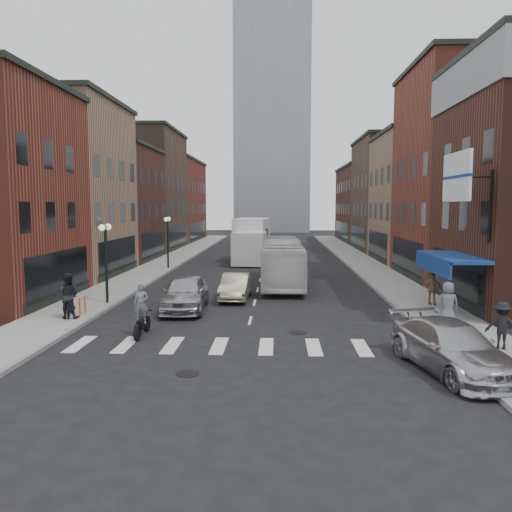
% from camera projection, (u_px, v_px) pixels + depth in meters
% --- Properties ---
extents(ground, '(160.00, 160.00, 0.00)m').
position_uv_depth(ground, '(249.00, 326.00, 20.89)').
color(ground, black).
rests_on(ground, ground).
extents(sidewalk_left, '(3.00, 74.00, 0.15)m').
position_uv_depth(sidewalk_left, '(166.00, 263.00, 43.12)').
color(sidewalk_left, gray).
rests_on(sidewalk_left, ground).
extents(sidewalk_right, '(3.00, 74.00, 0.15)m').
position_uv_depth(sidewalk_right, '(364.00, 264.00, 42.37)').
color(sidewalk_right, gray).
rests_on(sidewalk_right, ground).
extents(curb_left, '(0.20, 74.00, 0.16)m').
position_uv_depth(curb_left, '(183.00, 264.00, 43.06)').
color(curb_left, gray).
rests_on(curb_left, ground).
extents(curb_right, '(0.20, 74.00, 0.16)m').
position_uv_depth(curb_right, '(346.00, 265.00, 42.44)').
color(curb_right, gray).
rests_on(curb_right, ground).
extents(crosswalk_stripes, '(12.00, 2.20, 0.01)m').
position_uv_depth(crosswalk_stripes, '(244.00, 346.00, 17.91)').
color(crosswalk_stripes, silver).
rests_on(crosswalk_stripes, ground).
extents(bldg_left_mid_a, '(10.30, 10.20, 12.30)m').
position_uv_depth(bldg_left_mid_a, '(47.00, 189.00, 34.84)').
color(bldg_left_mid_a, '#A17A59').
rests_on(bldg_left_mid_a, ground).
extents(bldg_left_mid_b, '(10.30, 10.20, 10.30)m').
position_uv_depth(bldg_left_mid_b, '(98.00, 204.00, 44.88)').
color(bldg_left_mid_b, '#442218').
rests_on(bldg_left_mid_b, ground).
extents(bldg_left_far_a, '(10.30, 12.20, 13.30)m').
position_uv_depth(bldg_left_far_a, '(133.00, 191.00, 55.66)').
color(bldg_left_far_a, '#493424').
rests_on(bldg_left_far_a, ground).
extents(bldg_left_far_b, '(10.30, 16.20, 11.30)m').
position_uv_depth(bldg_left_far_b, '(162.00, 201.00, 69.67)').
color(bldg_left_far_b, maroon).
rests_on(bldg_left_far_b, ground).
extents(bldg_right_mid_a, '(10.30, 10.20, 14.30)m').
position_uv_depth(bldg_right_mid_a, '(484.00, 174.00, 33.41)').
color(bldg_right_mid_a, maroon).
rests_on(bldg_right_mid_a, ground).
extents(bldg_right_mid_b, '(10.30, 10.20, 11.30)m').
position_uv_depth(bldg_right_mid_b, '(436.00, 198.00, 43.50)').
color(bldg_right_mid_b, '#A17A59').
rests_on(bldg_right_mid_b, ground).
extents(bldg_right_far_a, '(10.30, 12.20, 12.30)m').
position_uv_depth(bldg_right_far_a, '(405.00, 195.00, 54.38)').
color(bldg_right_far_a, '#493424').
rests_on(bldg_right_far_a, ground).
extents(bldg_right_far_b, '(10.30, 16.20, 10.30)m').
position_uv_depth(bldg_right_far_b, '(379.00, 204.00, 68.40)').
color(bldg_right_far_b, '#442218').
rests_on(bldg_right_far_b, ground).
extents(awning_blue, '(1.80, 5.00, 0.78)m').
position_uv_depth(awning_blue, '(447.00, 258.00, 22.71)').
color(awning_blue, navy).
rests_on(awning_blue, ground).
extents(billboard_sign, '(1.52, 3.00, 3.70)m').
position_uv_depth(billboard_sign, '(459.00, 179.00, 20.38)').
color(billboard_sign, black).
rests_on(billboard_sign, ground).
extents(distant_tower, '(14.00, 14.00, 50.00)m').
position_uv_depth(distant_tower, '(272.00, 101.00, 95.85)').
color(distant_tower, '#9399A0').
rests_on(distant_tower, ground).
extents(streetlamp_near, '(0.32, 1.22, 4.11)m').
position_uv_depth(streetlamp_near, '(106.00, 248.00, 24.89)').
color(streetlamp_near, black).
rests_on(streetlamp_near, ground).
extents(streetlamp_far, '(0.32, 1.22, 4.11)m').
position_uv_depth(streetlamp_far, '(168.00, 233.00, 38.81)').
color(streetlamp_far, black).
rests_on(streetlamp_far, ground).
extents(bike_rack, '(0.08, 0.68, 0.80)m').
position_uv_depth(bike_rack, '(82.00, 305.00, 22.46)').
color(bike_rack, '#D8590C').
rests_on(bike_rack, sidewalk_left).
extents(box_truck, '(3.19, 9.02, 3.84)m').
position_uv_depth(box_truck, '(251.00, 241.00, 44.12)').
color(box_truck, white).
rests_on(box_truck, ground).
extents(motorcycle_rider, '(0.60, 2.03, 2.07)m').
position_uv_depth(motorcycle_rider, '(142.00, 312.00, 19.20)').
color(motorcycle_rider, black).
rests_on(motorcycle_rider, ground).
extents(transit_bus, '(2.61, 10.59, 2.94)m').
position_uv_depth(transit_bus, '(282.00, 262.00, 31.66)').
color(transit_bus, silver).
rests_on(transit_bus, ground).
extents(sedan_left_near, '(2.21, 5.03, 1.69)m').
position_uv_depth(sedan_left_near, '(185.00, 293.00, 23.93)').
color(sedan_left_near, '#B0B0B5').
rests_on(sedan_left_near, ground).
extents(sedan_left_far, '(1.53, 4.11, 1.34)m').
position_uv_depth(sedan_left_far, '(235.00, 287.00, 26.83)').
color(sedan_left_far, '#B0A98E').
rests_on(sedan_left_far, ground).
extents(curb_car, '(3.20, 5.49, 1.49)m').
position_uv_depth(curb_car, '(452.00, 347.00, 15.15)').
color(curb_car, '#B8B8BD').
rests_on(curb_car, ground).
extents(parked_bicycle, '(1.17, 1.96, 0.98)m').
position_uv_depth(parked_bicycle, '(70.00, 305.00, 22.01)').
color(parked_bicycle, black).
rests_on(parked_bicycle, sidewalk_left).
extents(ped_left_solo, '(0.99, 0.61, 1.98)m').
position_uv_depth(ped_left_solo, '(68.00, 296.00, 21.61)').
color(ped_left_solo, black).
rests_on(ped_left_solo, sidewalk_left).
extents(ped_right_a, '(1.16, 0.83, 1.62)m').
position_uv_depth(ped_right_a, '(502.00, 325.00, 17.02)').
color(ped_right_a, black).
rests_on(ped_right_a, sidewalk_right).
extents(ped_right_b, '(1.03, 0.83, 1.57)m').
position_uv_depth(ped_right_b, '(433.00, 289.00, 24.53)').
color(ped_right_b, '#926F4A').
rests_on(ped_right_b, sidewalk_right).
extents(ped_right_c, '(0.90, 0.60, 1.82)m').
position_uv_depth(ped_right_c, '(448.00, 304.00, 20.18)').
color(ped_right_c, slate).
rests_on(ped_right_c, sidewalk_right).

